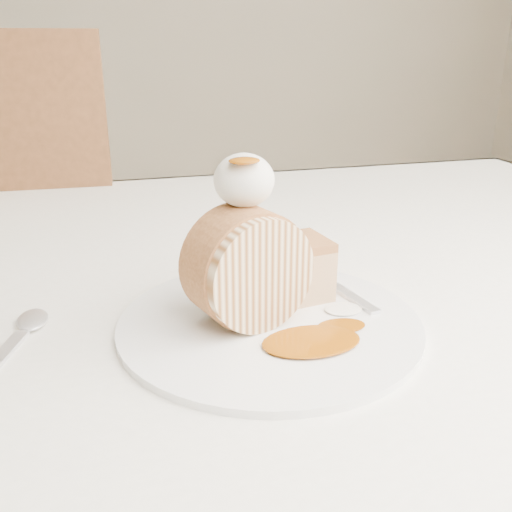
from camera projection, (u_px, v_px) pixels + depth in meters
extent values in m
cube|color=white|center=(234.00, 274.00, 0.69)|extent=(1.40, 0.90, 0.04)
cube|color=white|center=(184.00, 246.00, 1.13)|extent=(1.40, 0.01, 0.28)
cylinder|color=brown|center=(463.00, 337.00, 1.31)|extent=(0.06, 0.06, 0.71)
cube|color=brown|center=(15.00, 280.00, 1.28)|extent=(0.50, 0.50, 0.05)
cylinder|color=brown|center=(119.00, 330.00, 1.60)|extent=(0.04, 0.04, 0.47)
cylinder|color=brown|center=(118.00, 418.00, 1.22)|extent=(0.04, 0.04, 0.47)
cylinder|color=white|center=(269.00, 323.00, 0.52)|extent=(0.31, 0.31, 0.01)
cylinder|color=beige|center=(248.00, 268.00, 0.50)|extent=(0.11, 0.08, 0.10)
cube|color=#AA6E40|center=(295.00, 272.00, 0.55)|extent=(0.07, 0.06, 0.05)
ellipsoid|color=silver|center=(244.00, 180.00, 0.49)|extent=(0.05, 0.05, 0.05)
ellipsoid|color=#8A4305|center=(244.00, 154.00, 0.46)|extent=(0.03, 0.02, 0.01)
cube|color=silver|center=(340.00, 289.00, 0.57)|extent=(0.05, 0.16, 0.00)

